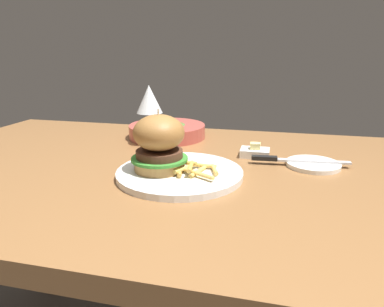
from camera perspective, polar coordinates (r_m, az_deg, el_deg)
dining_table at (r=0.84m, az=-2.22°, el=-7.61°), size 1.45×0.83×0.74m
main_plate at (r=0.74m, az=-2.05°, el=-3.30°), size 0.27×0.27×0.01m
burger_sandwich at (r=0.73m, az=-5.51°, el=1.79°), size 0.12×0.12×0.13m
fries_pile at (r=0.72m, az=0.40°, el=-2.55°), size 0.11×0.09×0.02m
wine_glass at (r=0.97m, az=-7.14°, el=8.67°), size 0.07×0.07×0.17m
bread_plate at (r=0.85m, az=19.53°, el=-1.71°), size 0.12×0.12×0.01m
table_knife at (r=0.84m, az=16.17°, el=-1.02°), size 0.23×0.03×0.01m
butter_dish at (r=0.89m, az=10.44°, el=0.24°), size 0.07×0.05×0.04m
soup_bowl at (r=1.07m, az=-4.16°, el=3.87°), size 0.24×0.24×0.05m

